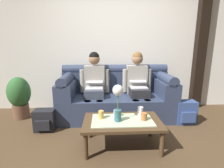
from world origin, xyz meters
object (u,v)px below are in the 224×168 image
person_right (138,82)px  cup_near_right (144,116)px  couch (116,97)px  cup_near_left (140,111)px  backpack_right (185,112)px  flower_vase (118,99)px  coffee_table (122,123)px  backpack_left (45,120)px  person_left (94,82)px  potted_plant (19,96)px  cup_far_left (101,115)px  cup_far_center (116,113)px

person_right → cup_near_right: bearing=-96.8°
couch → cup_near_right: couch is taller
cup_near_left → backpack_right: 1.07m
flower_vase → backpack_right: flower_vase is taller
person_right → cup_near_right: (-0.13, -1.08, -0.23)m
couch → coffee_table: 1.06m
couch → backpack_left: 1.32m
backpack_right → flower_vase: bearing=-151.9°
couch → cup_near_left: bearing=-74.4°
person_left → couch: bearing=0.4°
backpack_left → coffee_table: bearing=-22.9°
couch → potted_plant: (-1.79, -0.04, 0.06)m
cup_near_left → cup_near_right: cup_near_left is taller
coffee_table → backpack_left: bearing=157.1°
person_left → cup_near_right: 1.30m
cup_near_right → coffee_table: bearing=175.7°
potted_plant → person_right: bearing=0.9°
coffee_table → cup_near_right: cup_near_right is taller
potted_plant → backpack_left: bearing=-40.4°
person_right → cup_near_left: size_ratio=9.83×
flower_vase → cup_far_left: bearing=156.8°
cup_near_left → cup_far_center: size_ratio=1.33×
coffee_table → backpack_left: 1.29m
couch → cup_far_center: (-0.07, -0.95, 0.06)m
cup_far_center → cup_far_left: cup_far_left is taller
backpack_right → cup_far_center: bearing=-157.3°
backpack_right → backpack_left: size_ratio=1.17×
person_left → cup_far_center: person_left is taller
person_right → cup_far_left: size_ratio=11.64×
cup_near_left → cup_far_center: bearing=-177.8°
coffee_table → cup_near_right: bearing=-4.3°
cup_far_center → cup_near_right: bearing=-20.0°
cup_near_left → couch: bearing=105.6°
potted_plant → cup_far_left: bearing=-32.3°
cup_near_left → person_right: bearing=81.1°
cup_far_center → potted_plant: size_ratio=0.12×
cup_near_right → cup_far_center: bearing=160.0°
coffee_table → potted_plant: size_ratio=1.30×
coffee_table → cup_near_left: cup_near_left is taller
couch → backpack_right: 1.26m
person_right → flower_vase: 1.18m
couch → coffee_table: couch is taller
cup_near_right → cup_far_left: bearing=171.7°
backpack_left → backpack_right: bearing=3.2°
person_right → backpack_left: bearing=-160.6°
couch → flower_vase: 1.13m
person_right → couch: bearing=179.6°
flower_vase → backpack_right: (1.23, 0.66, -0.48)m
person_left → cup_far_center: size_ratio=13.02×
coffee_table → cup_far_left: cup_far_left is taller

